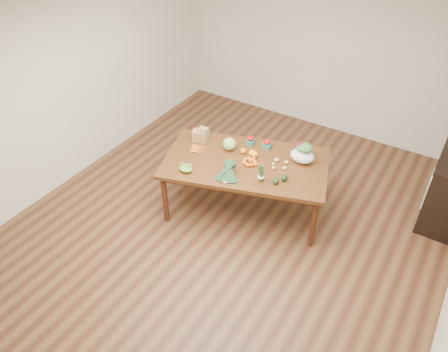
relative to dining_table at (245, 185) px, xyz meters
The scene contains 25 objects.
floor 0.61m from the dining_table, 84.01° to the right, with size 6.00×6.00×0.00m, color brown.
ceiling 2.37m from the dining_table, 84.01° to the right, with size 5.00×6.00×0.02m, color white.
room_walls 1.09m from the dining_table, 84.01° to the right, with size 5.02×6.02×2.70m.
dining_table is the anchor object (origin of this frame).
dish_towel 2.22m from the dining_table, 24.68° to the left, with size 0.02×0.28×0.45m, color white.
paper_bag 0.89m from the dining_table, behind, with size 0.25×0.21×0.17m, color #A18348, non-canonical shape.
cabbage 0.56m from the dining_table, 159.24° to the left, with size 0.17×0.17×0.17m, color #9CD078.
strawberry_basket_a 0.58m from the dining_table, 111.22° to the left, with size 0.10×0.10×0.09m, color #B90C0C, non-canonical shape.
strawberry_basket_b 0.59m from the dining_table, 79.05° to the left, with size 0.10×0.10×0.09m, color red, non-canonical shape.
orange_a 0.45m from the dining_table, 131.45° to the left, with size 0.07×0.07×0.07m, color orange.
orange_b 0.44m from the dining_table, 89.17° to the left, with size 0.08×0.08×0.08m, color orange.
orange_c 0.44m from the dining_table, 71.54° to the left, with size 0.09×0.09×0.09m, color orange.
mandarin_cluster 0.42m from the dining_table, 10.22° to the right, with size 0.18×0.18×0.08m, color orange, non-canonical shape.
carrots 0.74m from the dining_table, behind, with size 0.22×0.19×0.03m, color orange, non-canonical shape.
snap_pea_bag 0.86m from the dining_table, 133.14° to the right, with size 0.17×0.13×0.08m, color #77B83E.
kale_bunch 0.61m from the dining_table, 93.31° to the right, with size 0.32×0.40×0.16m, color black, non-canonical shape.
asparagus_bundle 0.65m from the dining_table, 35.99° to the right, with size 0.08×0.08×0.25m, color #446E32, non-canonical shape.
potato_a 0.52m from the dining_table, 18.91° to the left, with size 0.05×0.04×0.04m, color tan.
potato_b 0.54m from the dining_table, ahead, with size 0.05×0.05×0.04m, color tan.
potato_c 0.63m from the dining_table, 26.63° to the left, with size 0.05×0.05×0.04m, color tan.
potato_d 0.55m from the dining_table, 31.97° to the left, with size 0.06×0.05×0.05m, color #D6CA7B.
potato_e 0.63m from the dining_table, 12.23° to the left, with size 0.05×0.04×0.04m, color #D6B57B.
avocado_a 0.67m from the dining_table, 20.35° to the right, with size 0.07×0.10×0.07m, color black.
avocado_b 0.70m from the dining_table, ahead, with size 0.07×0.11×0.07m, color black.
salad_bag 0.84m from the dining_table, 32.05° to the left, with size 0.30×0.22×0.23m, color white, non-canonical shape.
Camera 1 is at (2.02, -3.35, 3.90)m, focal length 35.00 mm.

